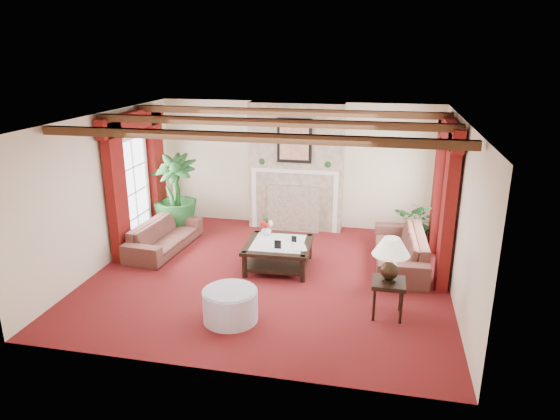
% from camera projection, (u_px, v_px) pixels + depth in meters
% --- Properties ---
extents(floor, '(6.00, 6.00, 0.00)m').
position_uv_depth(floor, '(269.00, 275.00, 8.64)').
color(floor, '#490D0F').
rests_on(floor, ground).
extents(ceiling, '(6.00, 6.00, 0.00)m').
position_uv_depth(ceiling, '(268.00, 119.00, 7.81)').
color(ceiling, white).
rests_on(ceiling, floor).
extents(back_wall, '(6.00, 0.02, 2.70)m').
position_uv_depth(back_wall, '(298.00, 165.00, 10.79)').
color(back_wall, beige).
rests_on(back_wall, ground).
extents(left_wall, '(0.02, 5.50, 2.70)m').
position_uv_depth(left_wall, '(104.00, 191.00, 8.82)').
color(left_wall, beige).
rests_on(left_wall, ground).
extents(right_wall, '(0.02, 5.50, 2.70)m').
position_uv_depth(right_wall, '(459.00, 213.00, 7.64)').
color(right_wall, beige).
rests_on(right_wall, ground).
extents(ceiling_beams, '(6.00, 3.00, 0.12)m').
position_uv_depth(ceiling_beams, '(268.00, 122.00, 7.83)').
color(ceiling_beams, '#3D2513').
rests_on(ceiling_beams, ceiling).
extents(fireplace, '(2.00, 0.52, 2.70)m').
position_uv_depth(fireplace, '(297.00, 102.00, 10.19)').
color(fireplace, tan).
rests_on(fireplace, ground).
extents(french_door_left, '(0.10, 1.10, 2.16)m').
position_uv_depth(french_door_left, '(129.00, 138.00, 9.50)').
color(french_door_left, white).
rests_on(french_door_left, ground).
extents(french_door_right, '(0.10, 1.10, 2.16)m').
position_uv_depth(french_door_right, '(455.00, 150.00, 8.34)').
color(french_door_right, white).
rests_on(french_door_right, ground).
extents(curtains_left, '(0.20, 2.40, 2.55)m').
position_uv_depth(curtains_left, '(132.00, 116.00, 9.35)').
color(curtains_left, '#560C0B').
rests_on(curtains_left, ground).
extents(curtains_right, '(0.20, 2.40, 2.55)m').
position_uv_depth(curtains_right, '(451.00, 125.00, 8.23)').
color(curtains_right, '#560C0B').
rests_on(curtains_right, ground).
extents(sofa_left, '(2.01, 0.84, 0.75)m').
position_uv_depth(sofa_left, '(164.00, 231.00, 9.67)').
color(sofa_left, '#380F19').
rests_on(sofa_left, ground).
extents(sofa_right, '(2.22, 0.81, 0.85)m').
position_uv_depth(sofa_right, '(400.00, 243.00, 8.93)').
color(sofa_right, '#380F19').
rests_on(sofa_right, ground).
extents(potted_palm, '(1.07, 1.74, 0.93)m').
position_uv_depth(potted_palm, '(176.00, 211.00, 10.58)').
color(potted_palm, black).
rests_on(potted_palm, ground).
extents(small_plant, '(1.51, 1.54, 0.74)m').
position_uv_depth(small_plant, '(417.00, 228.00, 9.86)').
color(small_plant, black).
rests_on(small_plant, ground).
extents(coffee_table, '(1.19, 1.19, 0.47)m').
position_uv_depth(coffee_table, '(278.00, 255.00, 8.89)').
color(coffee_table, black).
rests_on(coffee_table, ground).
extents(side_table, '(0.55, 0.55, 0.56)m').
position_uv_depth(side_table, '(388.00, 298.00, 7.26)').
color(side_table, black).
rests_on(side_table, ground).
extents(ottoman, '(0.79, 0.79, 0.46)m').
position_uv_depth(ottoman, '(230.00, 305.00, 7.16)').
color(ottoman, '#B1A9C0').
rests_on(ottoman, ground).
extents(table_lamp, '(0.54, 0.54, 0.68)m').
position_uv_depth(table_lamp, '(390.00, 259.00, 7.07)').
color(table_lamp, black).
rests_on(table_lamp, side_table).
extents(flower_vase, '(0.33, 0.33, 0.19)m').
position_uv_depth(flower_vase, '(266.00, 230.00, 9.17)').
color(flower_vase, silver).
rests_on(flower_vase, coffee_table).
extents(book, '(0.24, 0.14, 0.30)m').
position_uv_depth(book, '(293.00, 241.00, 8.51)').
color(book, black).
rests_on(book, coffee_table).
extents(photo_frame_a, '(0.12, 0.02, 0.16)m').
position_uv_depth(photo_frame_a, '(278.00, 245.00, 8.53)').
color(photo_frame_a, black).
rests_on(photo_frame_a, coffee_table).
extents(photo_frame_b, '(0.09, 0.03, 0.12)m').
position_uv_depth(photo_frame_b, '(294.00, 239.00, 8.83)').
color(photo_frame_b, black).
rests_on(photo_frame_b, coffee_table).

